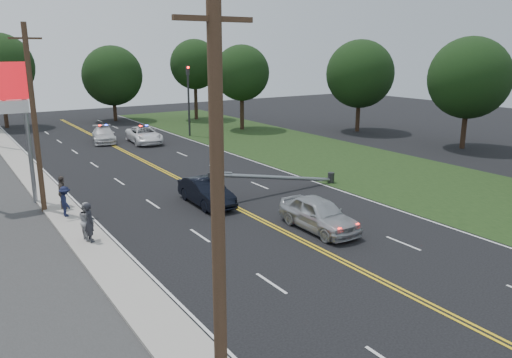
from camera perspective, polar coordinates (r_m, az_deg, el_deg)
ground at (r=22.96m, az=6.53°, el=-7.65°), size 120.00×120.00×0.00m
sidewalk at (r=28.15m, az=-20.66°, el=-4.15°), size 1.80×70.00×0.12m
grass_verge at (r=38.79m, az=12.58°, el=1.37°), size 12.00×80.00×0.01m
centerline_yellow at (r=30.86m, az=-5.33°, el=-1.72°), size 0.36×80.00×0.00m
pylon_sign at (r=30.56m, az=-27.24°, el=8.02°), size 3.20×0.35×8.00m
traffic_signal at (r=51.42m, az=-7.73°, el=9.53°), size 0.28×0.41×7.05m
fallen_streetlight at (r=31.12m, az=3.19°, el=0.19°), size 9.36×0.44×1.91m
utility_pole_near at (r=10.07m, az=-4.33°, el=-6.29°), size 1.60×0.28×10.00m
utility_pole_mid at (r=28.85m, az=-24.01°, el=6.24°), size 1.60×0.28×10.00m
tree_7 at (r=64.54m, az=-16.09°, el=11.27°), size 7.24×7.24×9.13m
tree_8 at (r=63.94m, az=-7.01°, el=12.87°), size 6.14×6.14×9.89m
tree_9 at (r=55.24m, az=-1.64°, el=12.02°), size 6.01×6.01×9.17m
tree_12 at (r=48.01m, az=23.19°, el=10.57°), size 7.08×7.08×9.78m
tree_13 at (r=54.96m, az=11.80°, el=11.67°), size 7.13×7.13×9.68m
crashed_sedan at (r=28.67m, az=-5.71°, el=-1.45°), size 1.72×4.66×1.52m
waiting_sedan at (r=24.76m, az=7.19°, el=-3.99°), size 1.99×4.79×1.62m
emergency_a at (r=48.71m, az=-12.67°, el=4.93°), size 2.97×5.63×1.51m
emergency_b at (r=50.05m, az=-17.01°, el=4.85°), size 3.01×5.23×1.43m
bystander_a at (r=23.98m, az=-18.47°, el=-4.69°), size 0.46×0.68×1.85m
bystander_b at (r=24.35m, az=-18.75°, el=-4.53°), size 0.75×0.92×1.77m
bystander_c at (r=28.03m, az=-20.96°, el=-2.40°), size 0.65×1.07×1.62m
bystander_d at (r=29.40m, az=-21.28°, el=-1.43°), size 0.85×1.17×1.84m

